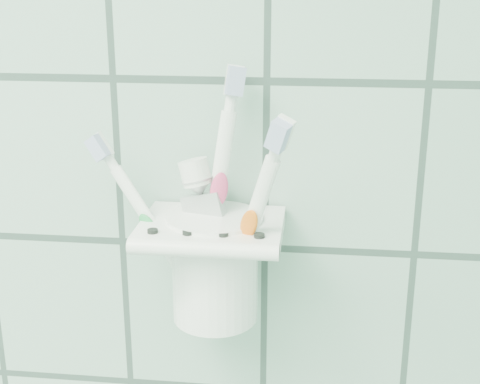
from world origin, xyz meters
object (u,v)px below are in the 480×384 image
object	(u,v)px
holder_bracket	(212,230)
toothbrush_pink	(209,216)
toothbrush_orange	(223,197)
toothbrush_blue	(198,193)
cup	(215,263)
toothpaste_tube	(228,226)

from	to	relation	value
holder_bracket	toothbrush_pink	xyz separation A→B (m)	(0.00, -0.02, 0.02)
toothbrush_pink	toothbrush_orange	world-z (taller)	toothbrush_orange
holder_bracket	toothbrush_blue	bearing A→B (deg)	-177.08
cup	toothbrush_orange	bearing A→B (deg)	31.67
cup	toothbrush_blue	world-z (taller)	toothbrush_blue
toothbrush_blue	toothbrush_orange	world-z (taller)	toothbrush_blue
toothbrush_blue	toothbrush_pink	bearing A→B (deg)	-67.96
toothbrush_blue	toothpaste_tube	size ratio (longest dim) A/B	1.48
holder_bracket	toothbrush_orange	bearing A→B (deg)	43.33
toothbrush_blue	toothpaste_tube	distance (m)	0.04
toothbrush_orange	toothpaste_tube	size ratio (longest dim) A/B	1.38
toothbrush_pink	toothbrush_blue	world-z (taller)	toothbrush_blue
cup	toothbrush_pink	distance (m)	0.05
cup	toothbrush_orange	distance (m)	0.06
cup	toothpaste_tube	xyz separation A→B (m)	(0.01, -0.00, 0.04)
cup	toothbrush_pink	bearing A→B (deg)	-93.92
toothbrush_pink	toothbrush_orange	distance (m)	0.03
cup	toothbrush_blue	size ratio (longest dim) A/B	0.45
toothbrush_orange	toothpaste_tube	world-z (taller)	toothbrush_orange
toothbrush_orange	toothpaste_tube	distance (m)	0.03
toothbrush_pink	toothpaste_tube	bearing A→B (deg)	67.57
cup	toothbrush_orange	world-z (taller)	toothbrush_orange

